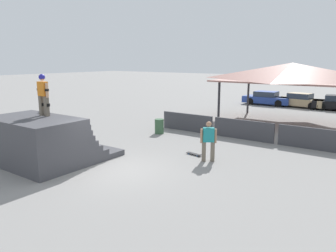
# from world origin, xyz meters

# --- Properties ---
(ground_plane) EXTENTS (160.00, 160.00, 0.00)m
(ground_plane) POSITION_xyz_m (0.00, 0.00, 0.00)
(ground_plane) COLOR gray
(quarter_pipe_ramp) EXTENTS (4.01, 4.31, 1.94)m
(quarter_pipe_ramp) POSITION_xyz_m (-3.21, -1.00, 0.87)
(quarter_pipe_ramp) COLOR #424247
(quarter_pipe_ramp) RESTS_ON ground
(skater_on_deck) EXTENTS (0.73, 0.26, 1.72)m
(skater_on_deck) POSITION_xyz_m (-3.29, -0.75, 2.93)
(skater_on_deck) COLOR #6B6051
(skater_on_deck) RESTS_ON quarter_pipe_ramp
(skateboard_on_deck) EXTENTS (0.87, 0.36, 0.09)m
(skateboard_on_deck) POSITION_xyz_m (-3.62, -0.55, 2.00)
(skateboard_on_deck) COLOR silver
(skateboard_on_deck) RESTS_ON quarter_pipe_ramp
(bystander_walking) EXTENTS (0.62, 0.49, 1.72)m
(bystander_walking) POSITION_xyz_m (2.33, 3.15, 0.96)
(bystander_walking) COLOR #6B6051
(bystander_walking) RESTS_ON ground
(skateboard_on_ground) EXTENTS (0.82, 0.32, 0.09)m
(skateboard_on_ground) POSITION_xyz_m (1.40, 3.57, 0.06)
(skateboard_on_ground) COLOR blue
(skateboard_on_ground) RESTS_ON ground
(barrier_fence) EXTENTS (10.52, 0.12, 1.05)m
(barrier_fence) POSITION_xyz_m (1.96, 7.70, 0.53)
(barrier_fence) COLOR #3D3D42
(barrier_fence) RESTS_ON ground
(pavilion_shelter) EXTENTS (9.25, 5.98, 4.03)m
(pavilion_shelter) POSITION_xyz_m (2.67, 13.64, 3.39)
(pavilion_shelter) COLOR #2D2D33
(pavilion_shelter) RESTS_ON ground
(trash_bin) EXTENTS (0.52, 0.52, 0.85)m
(trash_bin) POSITION_xyz_m (-2.55, 6.15, 0.42)
(trash_bin) COLOR #385B3D
(trash_bin) RESTS_ON ground
(parked_car_blue) EXTENTS (4.37, 1.81, 1.27)m
(parked_car_blue) POSITION_xyz_m (-1.67, 21.87, 0.60)
(parked_car_blue) COLOR navy
(parked_car_blue) RESTS_ON ground
(parked_car_tan) EXTENTS (4.32, 2.19, 1.27)m
(parked_car_tan) POSITION_xyz_m (1.37, 22.03, 0.60)
(parked_car_tan) COLOR tan
(parked_car_tan) RESTS_ON ground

